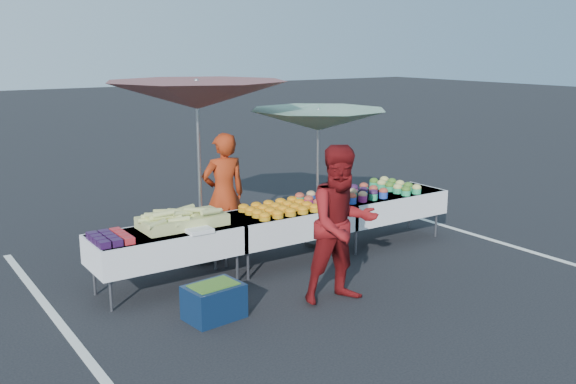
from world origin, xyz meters
TOP-DOWN VIEW (x-y plane):
  - ground at (0.00, 0.00)m, footprint 80.00×80.00m
  - stripe_left at (-3.20, 0.00)m, footprint 0.10×5.00m
  - stripe_right at (3.20, 0.00)m, footprint 0.10×5.00m
  - table_left at (-1.80, 0.00)m, footprint 1.86×0.81m
  - table_center at (0.00, 0.00)m, footprint 1.86×0.81m
  - table_right at (1.80, 0.00)m, footprint 1.86×0.81m
  - berry_punnets at (-2.51, -0.06)m, footprint 0.40×0.54m
  - corn_pile at (-1.56, 0.04)m, footprint 1.16×0.57m
  - plastic_bags at (-1.50, -0.30)m, footprint 0.30×0.25m
  - carrot_bowls at (-0.15, -0.01)m, footprint 0.95×0.69m
  - potato_cups at (0.95, 0.00)m, footprint 1.34×0.58m
  - bean_baskets at (2.06, 0.08)m, footprint 0.36×0.86m
  - vendor at (-0.57, 0.79)m, footprint 0.69×0.50m
  - customer at (-0.26, -1.50)m, footprint 1.01×0.85m
  - umbrella_left at (-0.96, 0.75)m, footprint 2.49×2.49m
  - umbrella_right at (0.80, 0.40)m, footprint 2.48×2.48m
  - storage_bin at (-1.74, -1.12)m, footprint 0.65×0.51m

SIDE VIEW (x-z plane):
  - ground at x=0.00m, z-range 0.00..0.00m
  - stripe_left at x=-3.20m, z-range 0.00..0.00m
  - stripe_right at x=3.20m, z-range 0.00..0.00m
  - storage_bin at x=-1.74m, z-range 0.01..0.40m
  - table_left at x=-1.80m, z-range 0.21..0.96m
  - table_center at x=0.00m, z-range 0.21..0.96m
  - table_right at x=1.80m, z-range 0.21..0.96m
  - plastic_bags at x=-1.50m, z-range 0.75..0.80m
  - berry_punnets at x=-2.51m, z-range 0.75..0.83m
  - carrot_bowls at x=-0.15m, z-range 0.75..0.85m
  - bean_baskets at x=2.06m, z-range 0.75..0.90m
  - potato_cups at x=0.95m, z-range 0.75..0.91m
  - corn_pile at x=-1.56m, z-range 0.71..0.97m
  - vendor at x=-0.57m, z-range 0.00..1.77m
  - customer at x=-0.26m, z-range 0.00..1.86m
  - umbrella_right at x=0.80m, z-range 0.84..2.92m
  - umbrella_left at x=-0.96m, z-range 1.03..3.55m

